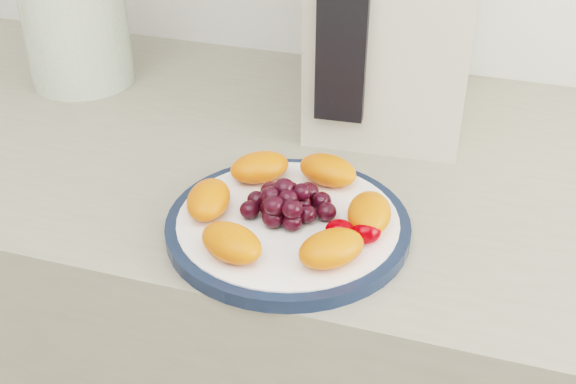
% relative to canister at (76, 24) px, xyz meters
% --- Properties ---
extents(plate_rim, '(0.26, 0.26, 0.01)m').
position_rel_canister_xyz_m(plate_rim, '(0.41, -0.28, -0.08)').
color(plate_rim, '#111D33').
rests_on(plate_rim, counter).
extents(plate_face, '(0.23, 0.23, 0.02)m').
position_rel_canister_xyz_m(plate_face, '(0.41, -0.28, -0.08)').
color(plate_face, white).
rests_on(plate_face, counter).
extents(canister, '(0.19, 0.19, 0.18)m').
position_rel_canister_xyz_m(canister, '(0.00, 0.00, 0.00)').
color(canister, '#2E5D0F').
rests_on(canister, counter).
extents(appliance_panel, '(0.06, 0.02, 0.25)m').
position_rel_canister_xyz_m(appliance_panel, '(0.42, -0.10, 0.09)').
color(appliance_panel, black).
rests_on(appliance_panel, appliance_body).
extents(fruit_plate, '(0.22, 0.22, 0.04)m').
position_rel_canister_xyz_m(fruit_plate, '(0.42, -0.28, -0.06)').
color(fruit_plate, '#FF4910').
rests_on(fruit_plate, plate_face).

